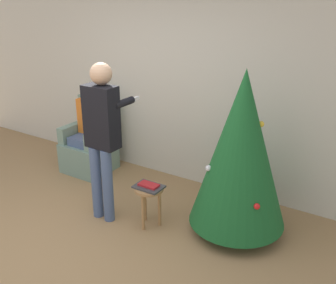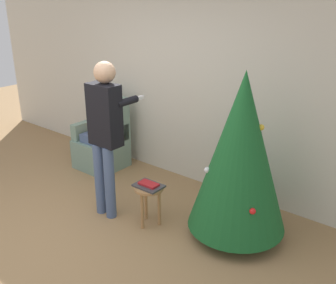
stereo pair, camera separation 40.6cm
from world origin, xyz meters
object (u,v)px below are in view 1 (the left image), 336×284
Objects in this scene: christmas_tree at (241,150)px; person_seated at (88,125)px; armchair at (91,145)px; person_standing at (102,129)px; side_stool at (149,195)px.

christmas_tree is 1.44× the size of person_seated.
christmas_tree is 2.53m from armchair.
person_seated is 0.70× the size of person_standing.
side_stool is (1.58, -0.74, -0.31)m from person_seated.
person_seated is 1.77m from side_stool.
christmas_tree is 1.49m from person_standing.
person_seated is at bearing 154.79° from side_stool.
christmas_tree is 2.47m from person_seated.
christmas_tree is at bearing 26.77° from side_stool.
person_seated reaches higher than side_stool.
christmas_tree is 3.80× the size of side_stool.
person_standing reaches higher than side_stool.
person_seated is (0.00, -0.03, 0.32)m from armchair.
person_standing is (1.04, -0.84, 0.39)m from person_seated.
armchair is at bearing 90.00° from person_seated.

